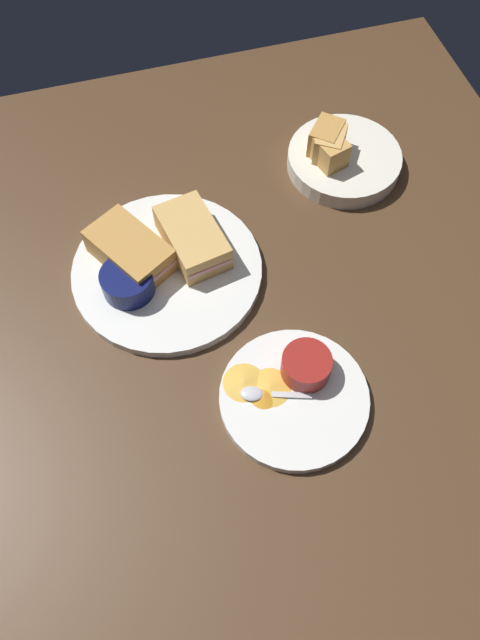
% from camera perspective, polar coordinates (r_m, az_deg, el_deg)
% --- Properties ---
extents(ground_plane, '(1.10, 1.10, 0.03)m').
position_cam_1_polar(ground_plane, '(0.95, 0.33, 1.80)').
color(ground_plane, '#4C331E').
extents(plate_sandwich_main, '(0.29, 0.29, 0.02)m').
position_cam_1_polar(plate_sandwich_main, '(0.96, -6.79, 4.60)').
color(plate_sandwich_main, white).
rests_on(plate_sandwich_main, ground_plane).
extents(sandwich_half_near, '(0.14, 0.10, 0.05)m').
position_cam_1_polar(sandwich_half_near, '(0.95, -4.46, 7.66)').
color(sandwich_half_near, tan).
rests_on(sandwich_half_near, plate_sandwich_main).
extents(sandwich_half_far, '(0.15, 0.13, 0.05)m').
position_cam_1_polar(sandwich_half_far, '(0.95, -10.20, 6.39)').
color(sandwich_half_far, '#C68C42').
rests_on(sandwich_half_far, plate_sandwich_main).
extents(ramekin_dark_sauce, '(0.08, 0.08, 0.04)m').
position_cam_1_polar(ramekin_dark_sauce, '(0.92, -10.45, 3.58)').
color(ramekin_dark_sauce, '#0C144C').
rests_on(ramekin_dark_sauce, plate_sandwich_main).
extents(spoon_by_dark_ramekin, '(0.05, 0.10, 0.01)m').
position_cam_1_polar(spoon_by_dark_ramekin, '(0.95, -7.31, 4.97)').
color(spoon_by_dark_ramekin, silver).
rests_on(spoon_by_dark_ramekin, plate_sandwich_main).
extents(plate_chips_companion, '(0.21, 0.21, 0.02)m').
position_cam_1_polar(plate_chips_companion, '(0.86, 5.05, -7.27)').
color(plate_chips_companion, white).
rests_on(plate_chips_companion, ground_plane).
extents(ramekin_light_gravy, '(0.07, 0.07, 0.04)m').
position_cam_1_polar(ramekin_light_gravy, '(0.85, 6.19, -4.21)').
color(ramekin_light_gravy, maroon).
rests_on(ramekin_light_gravy, plate_chips_companion).
extents(spoon_by_gravy_ramekin, '(0.04, 0.10, 0.01)m').
position_cam_1_polar(spoon_by_gravy_ramekin, '(0.84, 2.00, -6.91)').
color(spoon_by_gravy_ramekin, silver).
rests_on(spoon_by_gravy_ramekin, plate_chips_companion).
extents(plantain_chip_scatter, '(0.09, 0.11, 0.01)m').
position_cam_1_polar(plantain_chip_scatter, '(0.85, 1.72, -6.18)').
color(plantain_chip_scatter, gold).
rests_on(plantain_chip_scatter, plate_chips_companion).
extents(bread_basket_rear, '(0.19, 0.19, 0.08)m').
position_cam_1_polar(bread_basket_rear, '(1.09, 9.31, 14.82)').
color(bread_basket_rear, silver).
rests_on(bread_basket_rear, ground_plane).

